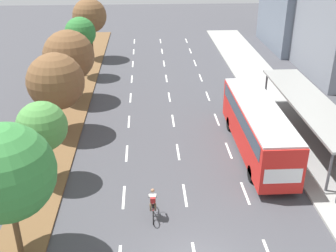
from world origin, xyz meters
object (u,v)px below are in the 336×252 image
Objects in this scene: bus at (258,124)px; median_tree_fifth at (80,33)px; median_tree_nearest at (5,173)px; median_tree_second at (42,127)px; bus_shelter at (312,116)px; median_tree_fourth at (69,56)px; cyclist at (153,205)px; median_tree_farthest at (90,16)px; median_tree_third at (56,82)px.

median_tree_fifth is at bearing 129.77° from bus.
median_tree_nearest is 1.33× the size of median_tree_second.
bus_shelter is 20.10m from median_tree_fourth.
median_tree_nearest reaches higher than bus.
cyclist is 0.37× the size of median_tree_second.
cyclist is at bearing -137.10° from bus.
bus is 21.45m from median_tree_fifth.
median_tree_farthest reaches higher than median_tree_second.
median_tree_fourth is at bearing 92.11° from median_tree_second.
median_tree_fifth reaches higher than median_tree_second.
median_tree_fourth is 6.39m from median_tree_fifth.
bus is at bearing 34.33° from median_tree_nearest.
bus_shelter is 18.17m from median_tree_second.
median_tree_third is at bearing -89.07° from median_tree_fourth.
cyclist is 7.83m from median_tree_second.
median_tree_fourth is (-0.10, 6.37, 0.01)m from median_tree_third.
median_tree_nearest reaches higher than median_tree_fifth.
bus_shelter is 2.13× the size of median_tree_nearest.
median_tree_third reaches higher than bus_shelter.
median_tree_farthest is at bearing 89.25° from median_tree_third.
cyclist is at bearing -77.87° from median_tree_farthest.
median_tree_fourth reaches higher than bus.
median_tree_fifth is 0.88× the size of median_tree_farthest.
bus is 1.85× the size of median_tree_fourth.
median_tree_second is (0.02, 6.37, -0.96)m from median_tree_nearest.
median_tree_farthest is at bearing 88.41° from median_tree_fourth.
median_tree_second is at bearing 89.82° from median_tree_nearest.
median_tree_farthest reaches higher than median_tree_fifth.
median_tree_fourth reaches higher than median_tree_fifth.
median_tree_fifth is at bearing 88.66° from median_tree_fourth.
median_tree_second reaches higher than cyclist.
median_tree_second is at bearing -86.72° from median_tree_third.
median_tree_fifth reaches higher than bus_shelter.
median_tree_second reaches higher than bus.
bus_shelter is 7.73× the size of cyclist.
median_tree_fifth is (-13.63, 16.38, 2.43)m from bus.
median_tree_third is at bearing 165.10° from bus.
median_tree_farthest is at bearing 90.26° from median_tree_second.
bus_shelter is at bearing -39.76° from median_tree_fifth.
bus is 2.27× the size of median_tree_second.
median_tree_second is 0.74× the size of median_tree_farthest.
median_tree_fourth is (-6.66, 16.62, 3.26)m from cyclist.
median_tree_farthest is (-0.10, 31.86, 0.34)m from median_tree_nearest.
median_tree_third is at bearing 93.28° from median_tree_second.
median_tree_fourth is at bearing -91.59° from median_tree_farthest.
median_tree_third is 6.37m from median_tree_fourth.
bus_shelter is 2.10× the size of median_tree_farthest.
bus is 1.89× the size of median_tree_third.
bus_shelter reaches higher than cyclist.
median_tree_second is at bearing -89.04° from median_tree_fifth.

